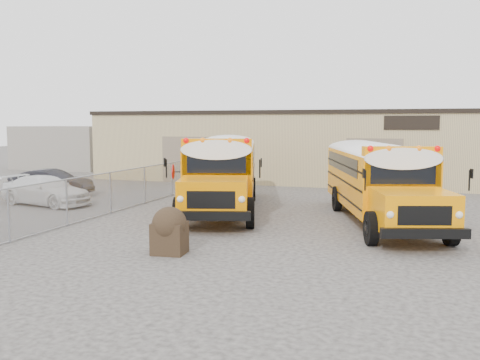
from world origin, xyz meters
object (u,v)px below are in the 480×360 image
(car_white, at_px, (46,190))
(car_dark, at_px, (52,183))
(tarp_bundle, at_px, (169,230))
(school_bus_right, at_px, (348,163))
(school_bus_left, at_px, (230,157))

(car_white, relative_size, car_dark, 1.11)
(tarp_bundle, bearing_deg, car_white, 145.55)
(school_bus_right, relative_size, tarp_bundle, 7.77)
(school_bus_left, distance_m, car_white, 10.57)
(tarp_bundle, bearing_deg, school_bus_right, 76.11)
(school_bus_right, height_order, car_white, school_bus_right)
(school_bus_right, distance_m, car_white, 15.11)
(car_white, height_order, car_dark, car_dark)
(tarp_bundle, relative_size, car_dark, 0.33)
(tarp_bundle, bearing_deg, school_bus_left, 103.14)
(school_bus_left, xyz_separation_m, tarp_bundle, (3.54, -15.14, -1.20))
(school_bus_left, xyz_separation_m, car_dark, (-8.12, -5.67, -1.22))
(school_bus_left, relative_size, car_white, 2.46)
(school_bus_left, bearing_deg, car_white, -126.88)
(school_bus_right, distance_m, tarp_bundle, 14.35)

